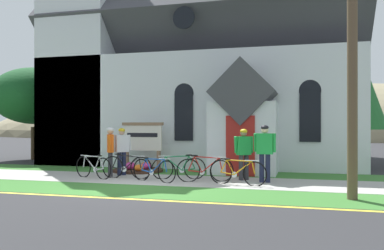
# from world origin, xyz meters

# --- Properties ---
(ground) EXTENTS (140.00, 140.00, 0.00)m
(ground) POSITION_xyz_m (0.00, 4.00, 0.00)
(ground) COLOR #2B2B2D
(sidewalk_slab) EXTENTS (32.00, 2.54, 0.01)m
(sidewalk_slab) POSITION_xyz_m (-0.03, 1.84, 0.01)
(sidewalk_slab) COLOR #A8A59E
(sidewalk_slab) RESTS_ON ground
(grass_verge) EXTENTS (32.00, 2.05, 0.01)m
(grass_verge) POSITION_xyz_m (-0.03, -0.45, 0.00)
(grass_verge) COLOR #38722D
(grass_verge) RESTS_ON ground
(church_lawn) EXTENTS (24.00, 1.89, 0.01)m
(church_lawn) POSITION_xyz_m (-0.03, 4.06, 0.00)
(church_lawn) COLOR #38722D
(church_lawn) RESTS_ON ground
(curb_paint_stripe) EXTENTS (28.00, 0.16, 0.01)m
(curb_paint_stripe) POSITION_xyz_m (-0.03, -1.63, 0.00)
(curb_paint_stripe) COLOR yellow
(curb_paint_stripe) RESTS_ON ground
(church_building) EXTENTS (14.36, 12.04, 13.48)m
(church_building) POSITION_xyz_m (-0.49, 9.76, 4.83)
(church_building) COLOR silver
(church_building) RESTS_ON ground
(church_sign) EXTENTS (1.75, 0.22, 1.88)m
(church_sign) POSITION_xyz_m (-1.50, 4.25, 1.24)
(church_sign) COLOR #7F6047
(church_sign) RESTS_ON ground
(flower_bed) EXTENTS (1.92, 1.92, 0.34)m
(flower_bed) POSITION_xyz_m (-1.50, 3.78, 0.10)
(flower_bed) COLOR #382319
(flower_bed) RESTS_ON ground
(bicycle_orange) EXTENTS (1.75, 0.11, 0.85)m
(bicycle_orange) POSITION_xyz_m (-1.11, 1.86, 0.39)
(bicycle_orange) COLOR black
(bicycle_orange) RESTS_ON ground
(bicycle_yellow) EXTENTS (1.70, 0.67, 0.86)m
(bicycle_yellow) POSITION_xyz_m (1.59, 1.76, 0.39)
(bicycle_yellow) COLOR black
(bicycle_yellow) RESTS_ON ground
(bicycle_silver) EXTENTS (1.65, 0.67, 0.77)m
(bicycle_silver) POSITION_xyz_m (0.04, 1.35, 0.37)
(bicycle_silver) COLOR black
(bicycle_silver) RESTS_ON ground
(bicycle_green) EXTENTS (1.77, 0.44, 0.80)m
(bicycle_green) POSITION_xyz_m (2.67, 1.32, 0.38)
(bicycle_green) COLOR black
(bicycle_green) RESTS_ON ground
(bicycle_white) EXTENTS (1.72, 0.57, 0.83)m
(bicycle_white) POSITION_xyz_m (0.62, 2.14, 0.38)
(bicycle_white) COLOR black
(bicycle_white) RESTS_ON ground
(bicycle_blue) EXTENTS (1.62, 0.63, 0.81)m
(bicycle_blue) POSITION_xyz_m (-2.20, 1.61, 0.38)
(bicycle_blue) COLOR black
(bicycle_blue) RESTS_ON ground
(cyclist_in_white_jersey) EXTENTS (0.68, 0.31, 1.77)m
(cyclist_in_white_jersey) POSITION_xyz_m (3.41, 2.02, 1.05)
(cyclist_in_white_jersey) COLOR #191E38
(cyclist_in_white_jersey) RESTS_ON ground
(cyclist_in_orange_jersey) EXTENTS (0.52, 0.58, 1.67)m
(cyclist_in_orange_jersey) POSITION_xyz_m (-1.60, 2.53, 0.97)
(cyclist_in_orange_jersey) COLOR #191E38
(cyclist_in_orange_jersey) RESTS_ON ground
(cyclist_in_green_jersey) EXTENTS (0.57, 0.48, 1.65)m
(cyclist_in_green_jersey) POSITION_xyz_m (2.72, 2.39, 0.96)
(cyclist_in_green_jersey) COLOR #2D2D33
(cyclist_in_green_jersey) RESTS_ON ground
(cyclist_in_red_jersey) EXTENTS (0.41, 0.75, 1.70)m
(cyclist_in_red_jersey) POSITION_xyz_m (-1.84, 2.15, 1.00)
(cyclist_in_red_jersey) COLOR #2D2D33
(cyclist_in_red_jersey) RESTS_ON ground
(roadside_conifer) EXTENTS (3.35, 3.35, 6.59)m
(roadside_conifer) POSITION_xyz_m (6.21, 7.19, 4.09)
(roadside_conifer) COLOR #4C3823
(roadside_conifer) RESTS_ON ground
(yard_deciduous_tree) EXTENTS (4.31, 4.31, 4.73)m
(yard_deciduous_tree) POSITION_xyz_m (-8.82, 7.57, 3.27)
(yard_deciduous_tree) COLOR #3D2D1E
(yard_deciduous_tree) RESTS_ON ground
(distant_hill) EXTENTS (106.78, 47.62, 16.23)m
(distant_hill) POSITION_xyz_m (2.10, 56.62, 0.00)
(distant_hill) COLOR #847A5B
(distant_hill) RESTS_ON ground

